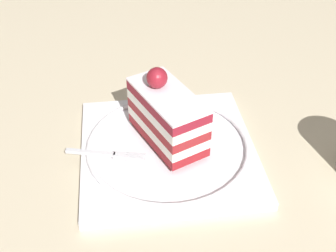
% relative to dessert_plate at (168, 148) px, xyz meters
% --- Properties ---
extents(ground_plane, '(2.40, 2.40, 0.00)m').
position_rel_dessert_plate_xyz_m(ground_plane, '(0.02, 0.01, -0.01)').
color(ground_plane, beige).
extents(dessert_plate, '(0.27, 0.27, 0.02)m').
position_rel_dessert_plate_xyz_m(dessert_plate, '(0.00, 0.00, 0.00)').
color(dessert_plate, white).
rests_on(dessert_plate, ground_plane).
extents(cake_slice, '(0.12, 0.14, 0.10)m').
position_rel_dessert_plate_xyz_m(cake_slice, '(0.00, -0.01, 0.05)').
color(cake_slice, maroon).
rests_on(cake_slice, dessert_plate).
extents(fork, '(0.11, 0.02, 0.00)m').
position_rel_dessert_plate_xyz_m(fork, '(0.08, 0.03, 0.01)').
color(fork, silver).
rests_on(fork, dessert_plate).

